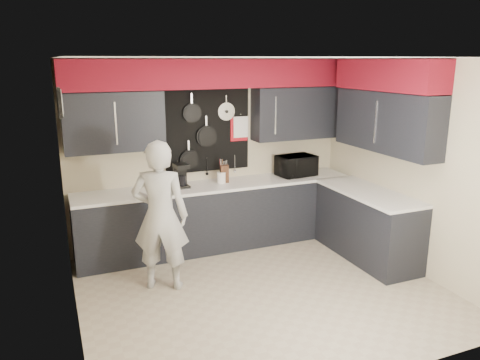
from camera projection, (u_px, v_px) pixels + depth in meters
name	position (u px, v px, depth m)	size (l,w,h in m)	color
ground	(262.00, 291.00, 5.38)	(4.00, 4.00, 0.00)	tan
back_wall_assembly	(214.00, 103.00, 6.32)	(4.00, 0.36, 2.60)	beige
right_wall_assembly	(390.00, 113.00, 5.82)	(0.36, 3.50, 2.60)	beige
left_wall_assembly	(68.00, 199.00, 4.33)	(0.05, 3.50, 2.60)	beige
base_cabinets	(260.00, 218.00, 6.46)	(3.95, 2.20, 0.92)	black
microwave	(296.00, 166.00, 6.87)	(0.54, 0.37, 0.30)	black
knife_block	(224.00, 174.00, 6.50)	(0.11, 0.11, 0.25)	#3A2512
utensil_crock	(221.00, 178.00, 6.47)	(0.12, 0.12, 0.15)	white
coffee_maker	(181.00, 175.00, 6.26)	(0.19, 0.23, 0.32)	black
person	(160.00, 216.00, 5.27)	(0.64, 0.42, 1.74)	#B1B2AF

